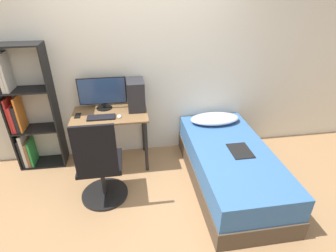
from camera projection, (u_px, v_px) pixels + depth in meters
The scene contains 13 objects.
ground_plane at pixel (153, 215), 2.88m from camera, with size 14.00×14.00×0.00m, color #9E754C.
wall_back at pixel (140, 68), 3.45m from camera, with size 8.00×0.05×2.50m.
desk at pixel (111, 123), 3.42m from camera, with size 0.96×0.58×0.77m.
bookshelf at pixel (24, 114), 3.33m from camera, with size 0.59×0.29×1.64m.
office_chair at pixel (101, 171), 2.89m from camera, with size 0.54×0.54×1.07m.
bed at pixel (230, 166), 3.23m from camera, with size 0.91×1.88×0.51m.
pillow at pixel (215, 119), 3.67m from camera, with size 0.69×0.36×0.11m.
magazine at pixel (240, 151), 3.06m from camera, with size 0.24×0.32×0.01m.
monitor at pixel (102, 93), 3.38m from camera, with size 0.61×0.21×0.42m.
keyboard at pixel (101, 117), 3.23m from camera, with size 0.34×0.14×0.02m.
pc_tower at pixel (136, 95), 3.40m from camera, with size 0.22×0.33×0.39m.
mouse at pixel (119, 116), 3.26m from camera, with size 0.06×0.09×0.02m.
phone at pixel (78, 116), 3.29m from camera, with size 0.07×0.14×0.01m.
Camera 1 is at (-0.16, -2.05, 2.25)m, focal length 28.00 mm.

